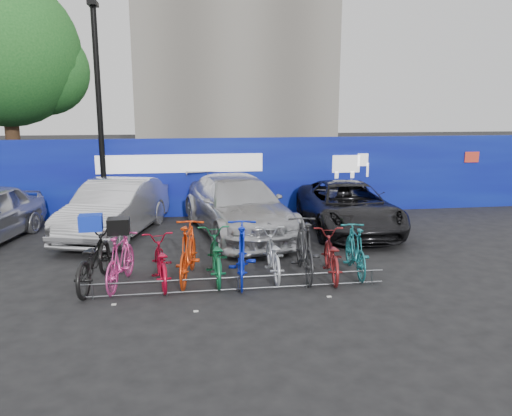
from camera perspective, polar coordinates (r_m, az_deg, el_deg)
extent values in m
plane|color=black|center=(9.94, -2.47, -8.27)|extent=(100.00, 100.00, 0.00)
cube|color=#090A7D|center=(15.48, -4.85, 3.54)|extent=(22.00, 0.15, 2.40)
cube|color=white|center=(15.29, -8.61, 5.05)|extent=(5.00, 0.02, 0.55)
cube|color=white|center=(16.15, 10.26, 4.99)|extent=(1.20, 0.02, 0.90)
cube|color=red|center=(17.97, 23.44, 5.36)|extent=(0.50, 0.02, 0.35)
cylinder|color=#382314|center=(20.26, -25.98, 6.62)|extent=(0.50, 0.50, 4.00)
sphere|color=#19531D|center=(20.29, -26.82, 15.63)|extent=(5.20, 5.20, 5.20)
sphere|color=#19531D|center=(20.22, -23.06, 14.26)|extent=(3.20, 3.20, 3.20)
cylinder|color=black|center=(14.87, -17.40, 9.68)|extent=(0.16, 0.16, 6.00)
cube|color=black|center=(15.09, -18.16, 21.31)|extent=(0.25, 0.50, 0.12)
cylinder|color=#595B60|center=(9.28, -2.09, -7.91)|extent=(5.60, 0.03, 0.03)
cylinder|color=#595B60|center=(9.36, -2.08, -9.24)|extent=(5.60, 0.03, 0.03)
cylinder|color=#595B60|center=(9.43, -18.19, -9.11)|extent=(0.03, 0.03, 0.28)
cylinder|color=#595B60|center=(9.29, -10.18, -9.00)|extent=(0.03, 0.03, 0.28)
cylinder|color=#595B60|center=(9.33, -2.08, -8.72)|extent=(0.03, 0.03, 0.28)
cylinder|color=#595B60|center=(9.55, 5.77, -8.28)|extent=(0.03, 0.03, 0.28)
cylinder|color=#595B60|center=(9.94, 13.13, -7.73)|extent=(0.03, 0.03, 0.28)
imported|color=silver|center=(13.56, -15.78, -0.05)|extent=(2.70, 4.69, 1.46)
imported|color=#BBBCC1|center=(13.29, -2.10, 0.27)|extent=(3.06, 5.52, 1.51)
imported|color=black|center=(13.90, 10.44, 0.16)|extent=(2.44, 4.83, 1.31)
imported|color=black|center=(9.97, -18.11, -5.49)|extent=(0.96, 2.15, 1.09)
imported|color=#D63A8B|center=(9.83, -15.24, -5.74)|extent=(0.79, 1.78, 1.03)
imported|color=#B60926|center=(9.78, -10.89, -6.02)|extent=(0.81, 1.78, 0.90)
imported|color=red|center=(9.87, -7.78, -4.95)|extent=(0.85, 2.01, 1.17)
imported|color=#116A3A|center=(9.90, -4.66, -5.44)|extent=(0.64, 1.83, 0.96)
imported|color=#0B21C1|center=(9.71, -1.61, -5.06)|extent=(0.80, 2.03, 1.19)
imported|color=#B7BBC0|center=(10.05, 1.91, -5.28)|extent=(0.69, 1.77, 0.92)
imported|color=#28292B|center=(10.04, 5.56, -4.56)|extent=(0.71, 2.00, 1.18)
imported|color=maroon|center=(10.10, 8.55, -5.33)|extent=(0.87, 1.81, 0.91)
imported|color=#196F75|center=(10.34, 11.28, -4.72)|extent=(0.67, 1.74, 1.02)
cube|color=#0F2AC0|center=(9.80, -18.37, -1.60)|extent=(0.44, 0.35, 0.30)
cube|color=black|center=(9.66, -15.45, -1.98)|extent=(0.42, 0.38, 0.29)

